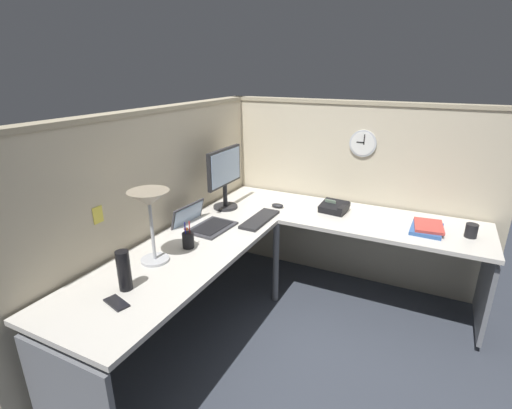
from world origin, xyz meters
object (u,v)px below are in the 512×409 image
object	(u,v)px
cell_phone	(117,303)
coffee_mug	(471,231)
desk_lamp_dome	(149,204)
thermos_flask	(124,271)
computer_mouse	(277,205)
laptop	(201,223)
wall_clock	(363,143)
keyboard	(260,219)
book_stack	(427,228)
monitor	(225,174)
office_phone	(335,208)
pen_cup	(188,240)

from	to	relation	value
cell_phone	coffee_mug	bearing A→B (deg)	-27.96
desk_lamp_dome	thermos_flask	world-z (taller)	desk_lamp_dome
computer_mouse	thermos_flask	world-z (taller)	thermos_flask
laptop	computer_mouse	world-z (taller)	laptop
desk_lamp_dome	laptop	bearing A→B (deg)	5.04
computer_mouse	wall_clock	distance (m)	0.87
keyboard	computer_mouse	bearing A→B (deg)	-0.14
desk_lamp_dome	book_stack	xyz separation A→B (m)	(1.22, -1.45, -0.34)
thermos_flask	cell_phone	bearing A→B (deg)	-155.92
monitor	book_stack	size ratio (longest dim) A/B	1.68
computer_mouse	thermos_flask	size ratio (longest dim) A/B	0.47
computer_mouse	wall_clock	xyz separation A→B (m)	(0.42, -0.57, 0.50)
cell_phone	wall_clock	xyz separation A→B (m)	(2.04, -0.75, 0.51)
keyboard	cell_phone	bearing A→B (deg)	173.43
cell_phone	office_phone	xyz separation A→B (m)	(1.72, -0.63, 0.03)
pen_cup	book_stack	world-z (taller)	pen_cup
desk_lamp_dome	office_phone	bearing A→B (deg)	-30.25
monitor	book_stack	world-z (taller)	monitor
office_phone	coffee_mug	xyz separation A→B (m)	(-0.06, -0.97, 0.01)
pen_cup	coffee_mug	world-z (taller)	pen_cup
laptop	computer_mouse	size ratio (longest dim) A/B	3.85
monitor	laptop	world-z (taller)	monitor
pen_cup	thermos_flask	size ratio (longest dim) A/B	0.82
laptop	cell_phone	world-z (taller)	laptop
computer_mouse	cell_phone	xyz separation A→B (m)	(-1.62, 0.17, -0.01)
laptop	wall_clock	size ratio (longest dim) A/B	1.82
computer_mouse	cell_phone	world-z (taller)	computer_mouse
laptop	monitor	bearing A→B (deg)	4.95
cell_phone	computer_mouse	bearing A→B (deg)	9.81
coffee_mug	wall_clock	size ratio (longest dim) A/B	0.44
wall_clock	keyboard	bearing A→B (deg)	142.31
keyboard	office_phone	size ratio (longest dim) A/B	1.91
keyboard	wall_clock	size ratio (longest dim) A/B	1.95
laptop	keyboard	size ratio (longest dim) A/B	0.93
office_phone	wall_clock	distance (m)	0.58
coffee_mug	thermos_flask	bearing A→B (deg)	132.95
laptop	desk_lamp_dome	xyz separation A→B (m)	(-0.57, -0.05, 0.34)
office_phone	wall_clock	bearing A→B (deg)	-20.49
cell_phone	thermos_flask	xyz separation A→B (m)	(0.12, 0.05, 0.10)
pen_cup	office_phone	size ratio (longest dim) A/B	0.80
laptop	thermos_flask	distance (m)	0.89
thermos_flask	office_phone	world-z (taller)	thermos_flask
keyboard	coffee_mug	bearing A→B (deg)	-74.52
cell_phone	coffee_mug	distance (m)	2.31
monitor	keyboard	size ratio (longest dim) A/B	1.16
desk_lamp_dome	wall_clock	distance (m)	1.83
keyboard	book_stack	xyz separation A→B (m)	(0.36, -1.16, 0.01)
book_stack	pen_cup	bearing A→B (deg)	125.43
desk_lamp_dome	cell_phone	bearing A→B (deg)	-163.95
monitor	coffee_mug	bearing A→B (deg)	-82.24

